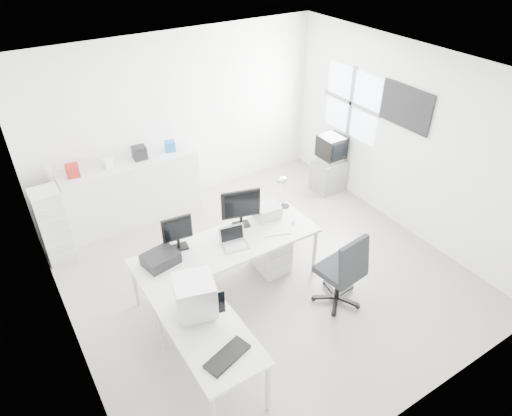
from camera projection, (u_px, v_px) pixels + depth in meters
floor at (264, 274)px, 6.38m from camera, size 5.00×5.00×0.01m
ceiling at (266, 76)px, 4.82m from camera, size 5.00×5.00×0.01m
back_wall at (180, 120)px, 7.35m from camera, size 5.00×0.02×2.80m
left_wall at (53, 260)px, 4.49m from camera, size 0.02×5.00×2.80m
right_wall at (406, 141)px, 6.71m from camera, size 0.02×5.00×2.80m
window at (351, 103)px, 7.43m from camera, size 0.02×1.20×1.10m
wall_picture at (406, 107)px, 6.49m from camera, size 0.04×0.90×0.60m
main_desk at (229, 266)px, 5.95m from camera, size 2.40×0.80×0.75m
side_desk at (210, 354)px, 4.80m from camera, size 0.70×1.40×0.75m
drawer_pedestal at (271, 250)px, 6.34m from camera, size 0.40×0.50×0.60m
inkjet_printer at (161, 259)px, 5.39m from camera, size 0.45×0.38×0.14m
lcd_monitor_small at (177, 233)px, 5.54m from camera, size 0.40×0.26×0.47m
lcd_monitor_large at (241, 208)px, 5.92m from camera, size 0.56×0.34×0.54m
laptop at (235, 240)px, 5.63m from camera, size 0.37×0.38×0.21m
white_keyboard at (277, 233)px, 5.92m from camera, size 0.39×0.23×0.02m
white_mouse at (293, 222)px, 6.08m from camera, size 0.05×0.05×0.05m
laser_printer at (268, 211)px, 6.18m from camera, size 0.34×0.29×0.18m
desk_lamp at (285, 193)px, 6.31m from camera, size 0.16×0.16×0.46m
crt_monitor at (195, 300)px, 4.65m from camera, size 0.44×0.44×0.41m
black_keyboard at (227, 356)px, 4.31m from camera, size 0.50×0.32×0.03m
office_chair at (340, 267)px, 5.66m from camera, size 0.72×0.72×1.11m
tv_cabinet at (329, 175)px, 8.10m from camera, size 0.53×0.44×0.58m
crt_tv at (331, 149)px, 7.81m from camera, size 0.50×0.48×0.45m
sideboard at (133, 191)px, 7.21m from camera, size 2.10×0.52×1.05m
clutter_box_a at (72, 171)px, 6.51m from camera, size 0.20×0.19×0.18m
clutter_box_b at (107, 163)px, 6.74m from camera, size 0.17×0.16×0.14m
clutter_box_c at (139, 153)px, 6.95m from camera, size 0.21×0.19×0.20m
clutter_box_d at (170, 146)px, 7.18m from camera, size 0.20×0.18×0.16m
clutter_bottle at (50, 174)px, 6.39m from camera, size 0.07×0.07×0.22m
filing_cabinet at (54, 225)px, 6.40m from camera, size 0.39×0.46×1.10m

